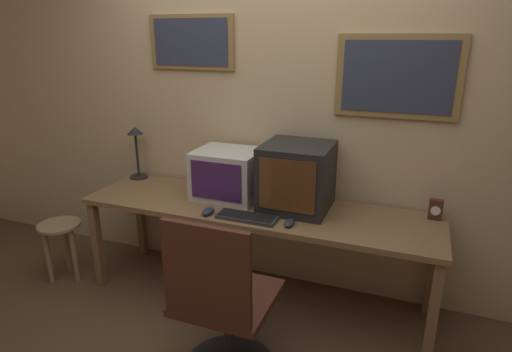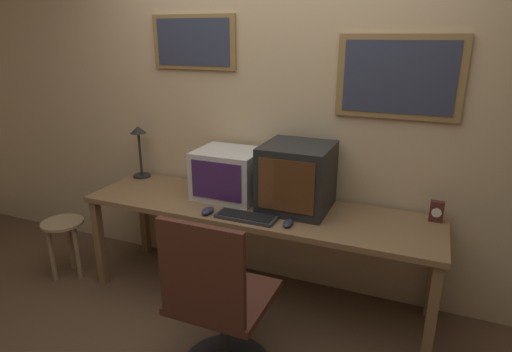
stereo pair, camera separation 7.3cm
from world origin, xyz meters
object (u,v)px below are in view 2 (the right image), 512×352
(mouse_far_corner, at_px, (208,211))
(side_stool, at_px, (64,236))
(keyboard_main, at_px, (246,217))
(desk_lamp, at_px, (139,143))
(mouse_near_keyboard, at_px, (288,223))
(desk_clock, at_px, (437,211))
(monitor_right, at_px, (297,177))
(monitor_left, at_px, (229,174))
(office_chair, at_px, (219,312))

(mouse_far_corner, distance_m, side_stool, 1.29)
(keyboard_main, xyz_separation_m, mouse_far_corner, (-0.26, -0.02, 0.01))
(desk_lamp, bearing_deg, mouse_near_keyboard, -17.11)
(desk_clock, height_order, side_stool, desk_clock)
(monitor_right, height_order, desk_clock, monitor_right)
(desk_clock, bearing_deg, mouse_near_keyboard, -153.11)
(monitor_left, height_order, keyboard_main, monitor_left)
(mouse_near_keyboard, xyz_separation_m, side_stool, (-1.76, -0.09, -0.38))
(monitor_right, xyz_separation_m, office_chair, (-0.14, -0.85, -0.50))
(mouse_near_keyboard, relative_size, mouse_far_corner, 0.95)
(monitor_right, relative_size, mouse_near_keyboard, 3.92)
(keyboard_main, xyz_separation_m, desk_clock, (1.09, 0.42, 0.05))
(monitor_left, bearing_deg, monitor_right, -1.64)
(monitor_left, relative_size, desk_lamp, 1.07)
(mouse_near_keyboard, height_order, side_stool, mouse_near_keyboard)
(monitor_right, bearing_deg, mouse_far_corner, -147.69)
(desk_lamp, relative_size, side_stool, 0.90)
(monitor_left, distance_m, keyboard_main, 0.44)
(monitor_left, relative_size, monitor_right, 1.00)
(mouse_near_keyboard, xyz_separation_m, mouse_far_corner, (-0.54, -0.02, 0.00))
(monitor_left, bearing_deg, desk_clock, 4.71)
(mouse_far_corner, height_order, office_chair, office_chair)
(mouse_far_corner, relative_size, desk_clock, 0.91)
(mouse_far_corner, distance_m, office_chair, 0.71)
(monitor_right, distance_m, side_stool, 1.85)
(office_chair, height_order, side_stool, office_chair)
(monitor_left, distance_m, mouse_near_keyboard, 0.64)
(office_chair, bearing_deg, mouse_far_corner, 122.87)
(desk_clock, bearing_deg, monitor_right, -171.64)
(desk_lamp, distance_m, side_stool, 0.91)
(keyboard_main, distance_m, mouse_far_corner, 0.26)
(mouse_near_keyboard, relative_size, office_chair, 0.11)
(keyboard_main, xyz_separation_m, office_chair, (0.09, -0.56, -0.30))
(monitor_left, distance_m, desk_lamp, 0.86)
(monitor_right, xyz_separation_m, desk_lamp, (-1.35, 0.14, 0.06))
(keyboard_main, distance_m, mouse_near_keyboard, 0.28)
(monitor_right, relative_size, desk_lamp, 1.07)
(mouse_far_corner, bearing_deg, mouse_near_keyboard, 2.54)
(monitor_left, xyz_separation_m, side_stool, (-1.22, -0.39, -0.54))
(desk_lamp, bearing_deg, monitor_left, -8.42)
(mouse_near_keyboard, height_order, mouse_far_corner, mouse_far_corner)
(office_chair, relative_size, side_stool, 2.16)
(monitor_left, relative_size, keyboard_main, 1.15)
(mouse_far_corner, bearing_deg, side_stool, -177.07)
(monitor_left, xyz_separation_m, monitor_right, (0.50, -0.01, 0.05))
(keyboard_main, bearing_deg, side_stool, -176.87)
(mouse_far_corner, bearing_deg, desk_lamp, 152.12)
(keyboard_main, bearing_deg, desk_clock, 21.01)
(keyboard_main, height_order, mouse_far_corner, mouse_far_corner)
(mouse_near_keyboard, bearing_deg, keyboard_main, -178.88)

